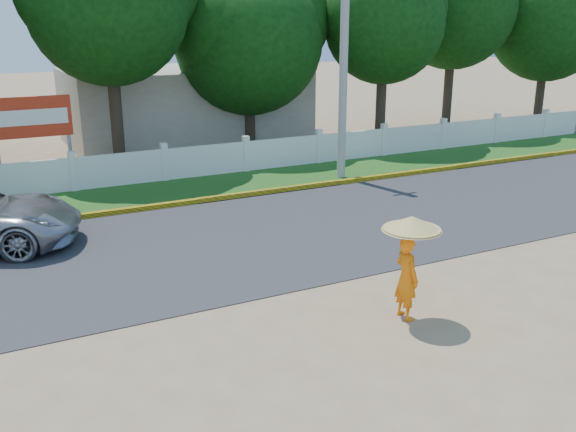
% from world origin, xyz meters
% --- Properties ---
extents(ground, '(120.00, 120.00, 0.00)m').
position_xyz_m(ground, '(0.00, 0.00, 0.00)').
color(ground, '#9E8460').
rests_on(ground, ground).
extents(road, '(60.00, 7.00, 0.02)m').
position_xyz_m(road, '(0.00, 4.50, 0.01)').
color(road, '#38383A').
rests_on(road, ground).
extents(grass_verge, '(60.00, 3.50, 0.03)m').
position_xyz_m(grass_verge, '(0.00, 9.75, 0.01)').
color(grass_verge, '#2D601E').
rests_on(grass_verge, ground).
extents(curb, '(40.00, 0.18, 0.16)m').
position_xyz_m(curb, '(0.00, 8.05, 0.08)').
color(curb, yellow).
rests_on(curb, ground).
extents(fence, '(40.00, 0.10, 1.10)m').
position_xyz_m(fence, '(0.00, 11.20, 0.55)').
color(fence, silver).
rests_on(fence, ground).
extents(building_near, '(10.00, 6.00, 3.20)m').
position_xyz_m(building_near, '(3.00, 18.00, 1.60)').
color(building_near, '#B7AD99').
rests_on(building_near, ground).
extents(utility_pole, '(0.28, 0.28, 7.27)m').
position_xyz_m(utility_pole, '(5.56, 8.84, 3.63)').
color(utility_pole, '#999996').
rests_on(utility_pole, ground).
extents(monk_with_parasol, '(1.09, 1.09, 1.98)m').
position_xyz_m(monk_with_parasol, '(0.96, -0.94, 1.29)').
color(monk_with_parasol, orange).
rests_on(monk_with_parasol, ground).
extents(billboard, '(2.50, 0.13, 2.95)m').
position_xyz_m(billboard, '(-3.96, 12.30, 2.14)').
color(billboard, gray).
rests_on(billboard, ground).
extents(tree_row, '(40.43, 7.73, 8.67)m').
position_xyz_m(tree_row, '(2.85, 14.30, 4.97)').
color(tree_row, '#473828').
rests_on(tree_row, ground).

